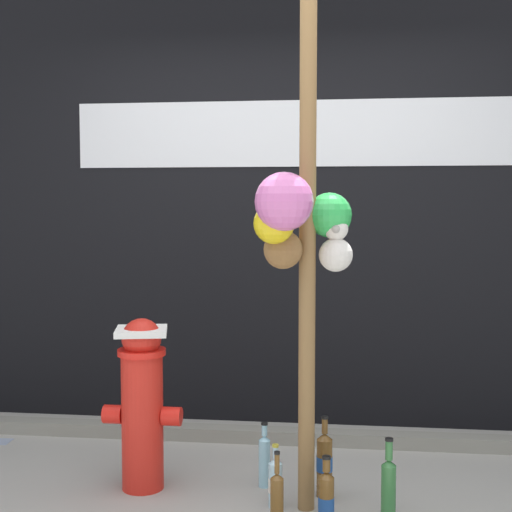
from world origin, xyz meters
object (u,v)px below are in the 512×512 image
(bottle_0, at_px, (277,499))
(bottle_5, at_px, (389,486))
(fire_hydrant, at_px, (142,400))
(bottle_4, at_px, (324,463))
(bottle_2, at_px, (275,482))
(bottle_3, at_px, (326,497))
(bottle_1, at_px, (264,459))
(memorial_post, at_px, (302,163))

(bottle_0, bearing_deg, bottle_5, 16.41)
(fire_hydrant, bearing_deg, bottle_0, -27.34)
(bottle_4, bearing_deg, bottle_5, -37.67)
(bottle_2, distance_m, bottle_4, 0.27)
(bottle_3, relative_size, bottle_5, 0.81)
(fire_hydrant, bearing_deg, bottle_4, 0.32)
(fire_hydrant, bearing_deg, bottle_1, 8.64)
(bottle_0, height_order, bottle_1, bottle_0)
(fire_hydrant, distance_m, bottle_0, 0.85)
(bottle_2, xyz_separation_m, bottle_4, (0.22, 0.15, 0.04))
(memorial_post, xyz_separation_m, bottle_3, (0.12, -0.08, -1.48))
(memorial_post, height_order, bottle_1, memorial_post)
(fire_hydrant, distance_m, bottle_4, 0.94)
(bottle_2, height_order, bottle_3, bottle_3)
(bottle_2, relative_size, bottle_5, 0.80)
(fire_hydrant, relative_size, bottle_3, 2.81)
(bottle_2, bearing_deg, bottle_5, -8.39)
(bottle_0, relative_size, bottle_3, 1.13)
(bottle_4, distance_m, bottle_5, 0.37)
(memorial_post, height_order, bottle_2, memorial_post)
(bottle_0, relative_size, bottle_4, 0.87)
(bottle_2, bearing_deg, bottle_3, -30.56)
(bottle_5, bearing_deg, memorial_post, 177.53)
(bottle_4, bearing_deg, bottle_2, -146.34)
(bottle_5, bearing_deg, bottle_0, -163.59)
(memorial_post, distance_m, bottle_5, 1.49)
(bottle_3, bearing_deg, fire_hydrant, 162.67)
(bottle_1, relative_size, bottle_5, 0.88)
(memorial_post, bearing_deg, bottle_5, -2.47)
(memorial_post, xyz_separation_m, bottle_2, (-0.12, 0.06, -1.47))
(bottle_1, bearing_deg, memorial_post, -55.85)
(bottle_1, xyz_separation_m, bottle_4, (0.30, -0.09, 0.02))
(bottle_2, xyz_separation_m, bottle_3, (0.24, -0.14, -0.00))
(memorial_post, relative_size, bottle_5, 7.73)
(bottle_0, height_order, bottle_2, bottle_0)
(fire_hydrant, bearing_deg, bottle_3, -17.33)
(bottle_5, bearing_deg, fire_hydrant, 169.53)
(fire_hydrant, distance_m, bottle_2, 0.76)
(bottle_0, bearing_deg, memorial_post, 59.53)
(bottle_1, distance_m, bottle_3, 0.49)
(bottle_1, bearing_deg, bottle_0, -77.00)
(memorial_post, relative_size, bottle_3, 9.50)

